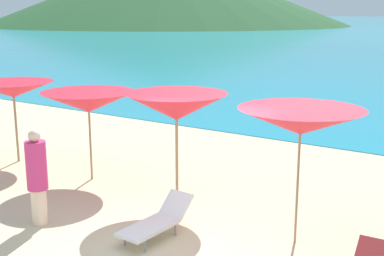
{
  "coord_description": "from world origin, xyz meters",
  "views": [
    {
      "loc": [
        4.41,
        -5.96,
        3.73
      ],
      "look_at": [
        -1.74,
        3.25,
        1.2
      ],
      "focal_mm": 47.54,
      "sensor_mm": 36.0,
      "label": 1
    }
  ],
  "objects_px": {
    "umbrella_3": "(301,122)",
    "lounge_chair_0": "(157,220)",
    "umbrella_2": "(176,107)",
    "beachgoer_0": "(37,176)",
    "umbrella_1": "(89,102)",
    "umbrella_0": "(13,90)"
  },
  "relations": [
    {
      "from": "umbrella_3",
      "to": "beachgoer_0",
      "type": "relative_size",
      "value": 1.29
    },
    {
      "from": "umbrella_1",
      "to": "umbrella_2",
      "type": "distance_m",
      "value": 2.47
    },
    {
      "from": "umbrella_2",
      "to": "umbrella_1",
      "type": "bearing_deg",
      "value": 177.63
    },
    {
      "from": "umbrella_1",
      "to": "beachgoer_0",
      "type": "height_order",
      "value": "umbrella_1"
    },
    {
      "from": "umbrella_3",
      "to": "umbrella_1",
      "type": "bearing_deg",
      "value": 174.47
    },
    {
      "from": "umbrella_3",
      "to": "lounge_chair_0",
      "type": "bearing_deg",
      "value": -151.72
    },
    {
      "from": "lounge_chair_0",
      "to": "umbrella_3",
      "type": "bearing_deg",
      "value": 31.12
    },
    {
      "from": "umbrella_2",
      "to": "lounge_chair_0",
      "type": "height_order",
      "value": "umbrella_2"
    },
    {
      "from": "umbrella_1",
      "to": "lounge_chair_0",
      "type": "height_order",
      "value": "umbrella_1"
    },
    {
      "from": "umbrella_1",
      "to": "lounge_chair_0",
      "type": "relative_size",
      "value": 1.47
    },
    {
      "from": "umbrella_1",
      "to": "beachgoer_0",
      "type": "xyz_separation_m",
      "value": [
        1.04,
        -2.36,
        -0.87
      ]
    },
    {
      "from": "umbrella_1",
      "to": "umbrella_2",
      "type": "relative_size",
      "value": 1.01
    },
    {
      "from": "umbrella_0",
      "to": "lounge_chair_0",
      "type": "height_order",
      "value": "umbrella_0"
    },
    {
      "from": "lounge_chair_0",
      "to": "beachgoer_0",
      "type": "relative_size",
      "value": 0.87
    },
    {
      "from": "umbrella_0",
      "to": "beachgoer_0",
      "type": "bearing_deg",
      "value": -32.97
    },
    {
      "from": "umbrella_3",
      "to": "lounge_chair_0",
      "type": "relative_size",
      "value": 1.48
    },
    {
      "from": "umbrella_2",
      "to": "beachgoer_0",
      "type": "bearing_deg",
      "value": -122.13
    },
    {
      "from": "umbrella_2",
      "to": "lounge_chair_0",
      "type": "xyz_separation_m",
      "value": [
        0.65,
        -1.49,
        -1.66
      ]
    },
    {
      "from": "umbrella_1",
      "to": "umbrella_2",
      "type": "height_order",
      "value": "umbrella_2"
    },
    {
      "from": "umbrella_0",
      "to": "umbrella_3",
      "type": "height_order",
      "value": "umbrella_3"
    },
    {
      "from": "umbrella_2",
      "to": "umbrella_3",
      "type": "height_order",
      "value": "umbrella_3"
    },
    {
      "from": "umbrella_1",
      "to": "umbrella_3",
      "type": "relative_size",
      "value": 0.99
    }
  ]
}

